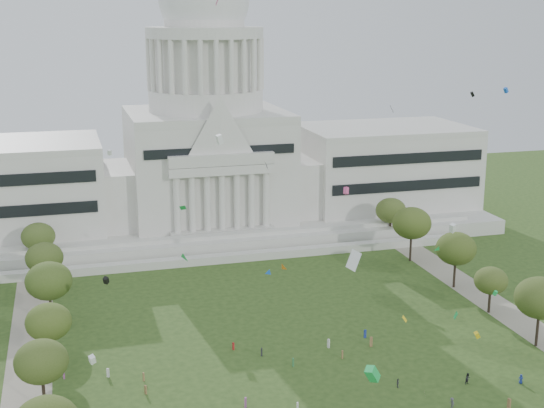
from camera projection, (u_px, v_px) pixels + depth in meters
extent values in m
cube|color=beige|center=(208.00, 220.00, 222.18)|extent=(160.00, 60.00, 4.00)
cube|color=beige|center=(233.00, 257.00, 191.61)|extent=(130.00, 3.00, 2.00)
cube|color=beige|center=(226.00, 243.00, 198.71)|extent=(140.00, 3.00, 5.00)
cube|color=silver|center=(7.00, 189.00, 203.70)|extent=(50.00, 34.00, 22.00)
cube|color=silver|center=(384.00, 168.00, 232.41)|extent=(50.00, 34.00, 22.00)
cube|color=silver|center=(113.00, 195.00, 209.87)|extent=(12.00, 26.00, 16.00)
cube|color=silver|center=(299.00, 184.00, 223.97)|extent=(12.00, 26.00, 16.00)
cube|color=silver|center=(207.00, 168.00, 217.32)|extent=(44.00, 38.00, 28.00)
cube|color=silver|center=(222.00, 170.00, 197.86)|extent=(28.00, 3.00, 2.40)
cube|color=black|center=(2.00, 197.00, 187.15)|extent=(46.00, 0.40, 11.00)
cube|color=black|center=(409.00, 172.00, 215.86)|extent=(46.00, 0.40, 11.00)
cylinder|color=silver|center=(206.00, 100.00, 212.56)|extent=(32.00, 32.00, 6.00)
cylinder|color=silver|center=(205.00, 64.00, 210.10)|extent=(28.00, 28.00, 14.00)
cylinder|color=beige|center=(205.00, 32.00, 208.02)|extent=(32.40, 32.40, 3.00)
cylinder|color=silver|center=(204.00, 12.00, 206.67)|extent=(22.00, 22.00, 8.00)
cube|color=gray|center=(28.00, 377.00, 130.77)|extent=(8.00, 160.00, 0.04)
cube|color=gray|center=(516.00, 319.00, 155.83)|extent=(8.00, 160.00, 0.04)
cylinder|color=black|center=(44.00, 395.00, 119.03)|extent=(0.56, 0.56, 5.47)
ellipsoid|color=#354719|center=(41.00, 362.00, 117.61)|extent=(8.42, 8.42, 6.89)
cylinder|color=black|center=(537.00, 331.00, 142.34)|extent=(0.56, 0.56, 6.20)
ellipsoid|color=#374919|center=(540.00, 298.00, 140.73)|extent=(9.55, 9.55, 7.82)
cylinder|color=black|center=(51.00, 351.00, 134.81)|extent=(0.56, 0.56, 5.27)
ellipsoid|color=#3C5119|center=(48.00, 322.00, 133.44)|extent=(8.12, 8.12, 6.65)
cylinder|color=black|center=(489.00, 302.00, 158.52)|extent=(0.56, 0.56, 4.56)
ellipsoid|color=#3E4E1D|center=(491.00, 280.00, 157.34)|extent=(7.01, 7.01, 5.74)
cylinder|color=black|center=(51.00, 311.00, 151.99)|extent=(0.56, 0.56, 6.03)
ellipsoid|color=#314917|center=(49.00, 281.00, 150.42)|extent=(9.29, 9.29, 7.60)
cylinder|color=black|center=(454.00, 275.00, 172.97)|extent=(0.56, 0.56, 5.97)
ellipsoid|color=#344814|center=(456.00, 249.00, 171.42)|extent=(9.19, 9.19, 7.52)
cylinder|color=black|center=(46.00, 282.00, 169.13)|extent=(0.56, 0.56, 5.41)
ellipsoid|color=#35461A|center=(44.00, 258.00, 167.72)|extent=(8.33, 8.33, 6.81)
cylinder|color=black|center=(411.00, 249.00, 191.40)|extent=(0.56, 0.56, 6.37)
ellipsoid|color=#3C4F17|center=(412.00, 223.00, 189.74)|extent=(9.82, 9.82, 8.03)
cylinder|color=black|center=(40.00, 258.00, 185.64)|extent=(0.56, 0.56, 5.32)
ellipsoid|color=#394D1D|center=(38.00, 236.00, 184.25)|extent=(8.19, 8.19, 6.70)
cylinder|color=black|center=(390.00, 231.00, 208.90)|extent=(0.56, 0.56, 5.47)
ellipsoid|color=#3F4F1E|center=(391.00, 210.00, 207.48)|extent=(8.42, 8.42, 6.89)
imported|color=navy|center=(521.00, 379.00, 128.36)|extent=(0.97, 0.91, 1.67)
imported|color=#26262B|center=(468.00, 379.00, 128.15)|extent=(1.12, 0.89, 2.00)
imported|color=#4C4C51|center=(452.00, 403.00, 120.56)|extent=(0.66, 1.15, 1.71)
imported|color=#4C4C51|center=(398.00, 383.00, 127.02)|extent=(0.65, 1.01, 1.62)
cube|color=navy|center=(365.00, 334.00, 146.49)|extent=(0.48, 0.34, 1.65)
cube|color=olive|center=(144.00, 377.00, 129.30)|extent=(0.31, 0.44, 1.51)
cube|color=#B21E1E|center=(233.00, 346.00, 141.24)|extent=(0.36, 0.44, 1.45)
cube|color=silver|center=(108.00, 373.00, 130.63)|extent=(0.50, 0.42, 1.63)
cube|color=olive|center=(371.00, 342.00, 142.62)|extent=(0.58, 0.44, 1.93)
cube|color=olive|center=(342.00, 354.00, 137.76)|extent=(0.33, 0.45, 1.53)
cube|color=olive|center=(509.00, 404.00, 119.86)|extent=(0.48, 0.59, 1.92)
cube|color=#26262B|center=(262.00, 352.00, 138.70)|extent=(0.39, 0.48, 1.57)
cube|color=#994C8C|center=(246.00, 402.00, 120.58)|extent=(0.44, 0.53, 1.72)
cube|color=#33723F|center=(293.00, 362.00, 134.62)|extent=(0.29, 0.43, 1.57)
cube|color=silver|center=(329.00, 343.00, 142.11)|extent=(0.46, 0.54, 1.75)
cube|color=silver|center=(298.00, 407.00, 119.43)|extent=(0.31, 0.44, 1.53)
cube|color=olive|center=(146.00, 390.00, 124.84)|extent=(0.42, 0.48, 1.54)
cube|color=#994C8C|center=(64.00, 374.00, 130.06)|extent=(0.32, 0.49, 1.83)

